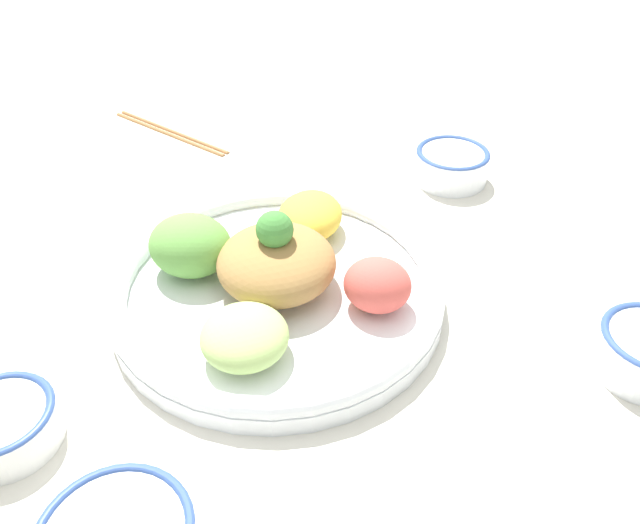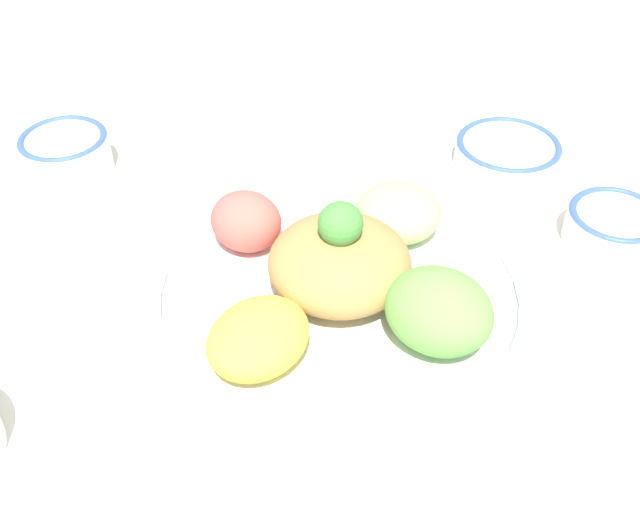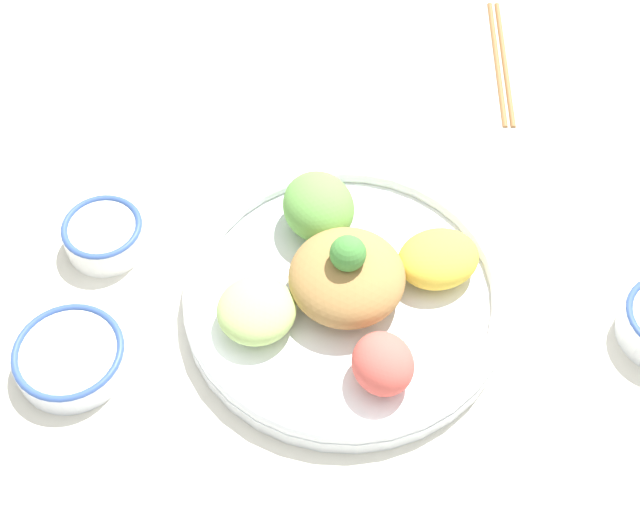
# 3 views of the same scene
# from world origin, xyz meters

# --- Properties ---
(ground_plane) EXTENTS (2.40, 2.40, 0.00)m
(ground_plane) POSITION_xyz_m (0.00, 0.00, 0.00)
(ground_plane) COLOR silver
(salad_platter) EXTENTS (0.34, 0.34, 0.11)m
(salad_platter) POSITION_xyz_m (-0.00, -0.03, 0.03)
(salad_platter) COLOR white
(salad_platter) RESTS_ON ground_plane
(sauce_bowl_red) EXTENTS (0.09, 0.09, 0.04)m
(sauce_bowl_red) POSITION_xyz_m (0.22, 0.14, 0.02)
(sauce_bowl_red) COLOR white
(sauce_bowl_red) RESTS_ON ground_plane
(rice_bowl_blue) EXTENTS (0.10, 0.10, 0.04)m
(rice_bowl_blue) POSITION_xyz_m (-0.23, -0.28, 0.02)
(rice_bowl_blue) COLOR white
(rice_bowl_blue) RESTS_ON ground_plane
(chopsticks_pair_near) EXTENTS (0.20, 0.16, 0.01)m
(chopsticks_pair_near) POSITION_xyz_m (0.18, -0.42, 0.00)
(chopsticks_pair_near) COLOR #9E6B3D
(chopsticks_pair_near) RESTS_ON ground_plane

